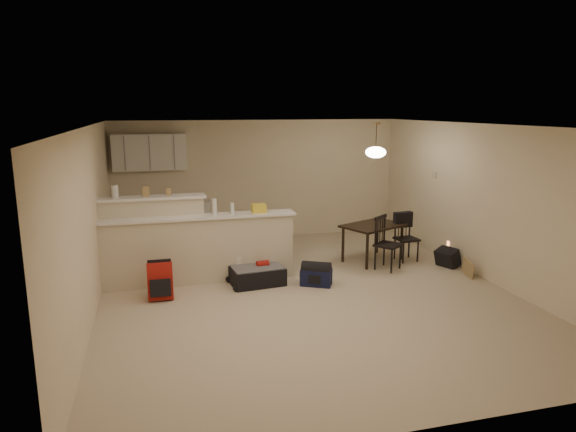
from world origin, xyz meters
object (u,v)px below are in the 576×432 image
object	(u,v)px
navy_duffel	(316,277)
suitcase	(257,276)
pendant_lamp	(376,152)
dining_chair_near	(388,243)
dining_chair_far	(407,238)
red_backpack	(160,281)
dining_table	(373,229)
black_daypack	(447,258)

from	to	relation	value
navy_duffel	suitcase	bearing A→B (deg)	-169.41
pendant_lamp	dining_chair_near	distance (m)	1.62
navy_duffel	pendant_lamp	bearing A→B (deg)	63.59
navy_duffel	dining_chair_far	bearing A→B (deg)	51.05
pendant_lamp	navy_duffel	world-z (taller)	pendant_lamp
pendant_lamp	red_backpack	size ratio (longest dim) A/B	1.15
dining_chair_near	pendant_lamp	bearing A→B (deg)	57.10
dining_table	dining_chair_near	world-z (taller)	dining_chair_near
dining_table	navy_duffel	size ratio (longest dim) A/B	2.68
navy_duffel	black_daypack	distance (m)	2.55
suitcase	dining_table	bearing A→B (deg)	11.19
red_backpack	pendant_lamp	bearing A→B (deg)	14.50
dining_table	dining_chair_far	bearing A→B (deg)	-38.61
dining_chair_near	suitcase	bearing A→B (deg)	146.58
dining_chair_near	navy_duffel	bearing A→B (deg)	159.77
red_backpack	suitcase	bearing A→B (deg)	9.49
pendant_lamp	dining_chair_far	bearing A→B (deg)	-13.66
dining_table	black_daypack	xyz separation A→B (m)	(1.13, -0.67, -0.44)
pendant_lamp	dining_chair_far	world-z (taller)	pendant_lamp
navy_duffel	black_daypack	size ratio (longest dim) A/B	1.34
dining_table	red_backpack	size ratio (longest dim) A/B	2.38
dining_table	red_backpack	bearing A→B (deg)	169.47
red_backpack	dining_table	bearing A→B (deg)	14.50
red_backpack	black_daypack	world-z (taller)	red_backpack
dining_chair_far	black_daypack	bearing A→B (deg)	-50.51
pendant_lamp	dining_chair_far	distance (m)	1.68
red_backpack	black_daypack	bearing A→B (deg)	3.55
dining_chair_near	black_daypack	size ratio (longest dim) A/B	2.59
dining_chair_far	dining_chair_near	bearing A→B (deg)	-150.11
dining_table	pendant_lamp	bearing A→B (deg)	-159.95
dining_chair_near	black_daypack	xyz separation A→B (m)	(1.09, -0.13, -0.31)
pendant_lamp	navy_duffel	bearing A→B (deg)	-144.33
pendant_lamp	dining_chair_far	size ratio (longest dim) A/B	0.72
dining_table	suitcase	world-z (taller)	dining_table
dining_chair_far	pendant_lamp	bearing A→B (deg)	160.78
dining_chair_near	red_backpack	size ratio (longest dim) A/B	1.72
dining_chair_near	black_daypack	world-z (taller)	dining_chair_near
dining_chair_near	navy_duffel	distance (m)	1.55
dining_chair_near	navy_duffel	xyz separation A→B (m)	(-1.44, -0.46, -0.33)
suitcase	black_daypack	world-z (taller)	black_daypack
pendant_lamp	black_daypack	distance (m)	2.26
dining_chair_near	black_daypack	bearing A→B (deg)	-44.64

